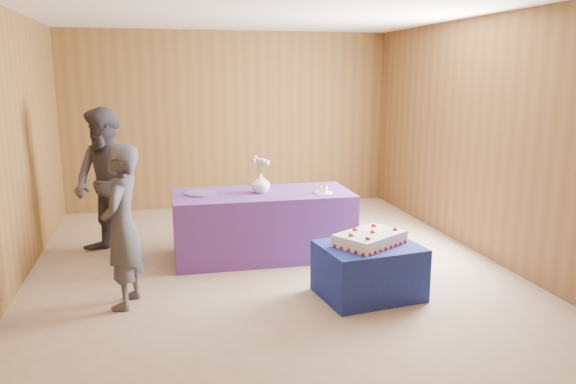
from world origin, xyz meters
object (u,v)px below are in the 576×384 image
object	(u,v)px
serving_table	(263,225)
vase	(261,183)
sheet_cake	(370,238)
guest_left	(122,227)
guest_right	(107,184)
cake_table	(369,270)

from	to	relation	value
serving_table	vase	world-z (taller)	vase
serving_table	vase	distance (m)	0.49
sheet_cake	vase	size ratio (longest dim) A/B	3.52
vase	guest_left	distance (m)	1.82
guest_right	vase	bearing A→B (deg)	32.72
guest_left	vase	bearing A→B (deg)	141.86
guest_right	cake_table	bearing A→B (deg)	9.94
guest_left	guest_right	world-z (taller)	guest_right
sheet_cake	guest_right	bearing A→B (deg)	113.14
serving_table	guest_left	bearing A→B (deg)	-142.63
cake_table	vase	bearing A→B (deg)	111.77
serving_table	vase	xyz separation A→B (m)	(-0.02, -0.00, 0.49)
cake_table	guest_right	xyz separation A→B (m)	(-2.46, 1.78, 0.60)
serving_table	guest_left	size ratio (longest dim) A/B	1.36
guest_left	guest_right	size ratio (longest dim) A/B	0.86
cake_table	sheet_cake	world-z (taller)	sheet_cake
cake_table	guest_left	xyz separation A→B (m)	(-2.22, 0.29, 0.49)
serving_table	guest_left	distance (m)	1.87
cake_table	vase	distance (m)	1.70
sheet_cake	guest_left	world-z (taller)	guest_left
sheet_cake	guest_right	xyz separation A→B (m)	(-2.47, 1.76, 0.30)
serving_table	guest_left	world-z (taller)	guest_left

